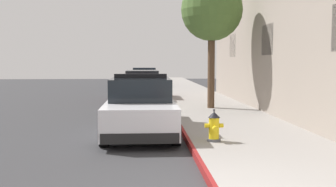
% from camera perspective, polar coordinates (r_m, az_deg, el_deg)
% --- Properties ---
extents(ground_plane, '(29.79, 60.00, 0.20)m').
position_cam_1_polar(ground_plane, '(15.66, -15.43, -3.26)').
color(ground_plane, '#353538').
extents(sidewalk_pavement, '(3.33, 60.00, 0.16)m').
position_cam_1_polar(sidewalk_pavement, '(15.55, 6.77, -2.51)').
color(sidewalk_pavement, gray).
rests_on(sidewalk_pavement, ground).
extents(curb_painted_edge, '(0.08, 60.00, 0.16)m').
position_cam_1_polar(curb_painted_edge, '(15.33, 0.49, -2.58)').
color(curb_painted_edge, maroon).
rests_on(curb_painted_edge, ground).
extents(police_cruiser, '(1.94, 4.84, 1.68)m').
position_cam_1_polar(police_cruiser, '(11.06, -4.02, -1.97)').
color(police_cruiser, white).
rests_on(police_cruiser, ground).
extents(parked_car_silver_ahead, '(1.94, 4.84, 1.56)m').
position_cam_1_polar(parked_car_silver_ahead, '(20.34, -3.79, 1.09)').
color(parked_car_silver_ahead, maroon).
rests_on(parked_car_silver_ahead, ground).
extents(parked_car_dark_far, '(1.94, 4.84, 1.56)m').
position_cam_1_polar(parked_car_dark_far, '(29.24, -3.49, 2.20)').
color(parked_car_dark_far, navy).
rests_on(parked_car_dark_far, ground).
extents(fire_hydrant, '(0.44, 0.40, 0.76)m').
position_cam_1_polar(fire_hydrant, '(9.21, 6.76, -4.82)').
color(fire_hydrant, '#4C4C51').
rests_on(fire_hydrant, sidewalk_pavement).
extents(street_tree, '(2.44, 2.44, 5.12)m').
position_cam_1_polar(street_tree, '(15.83, 6.42, 11.93)').
color(street_tree, brown).
rests_on(street_tree, sidewalk_pavement).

